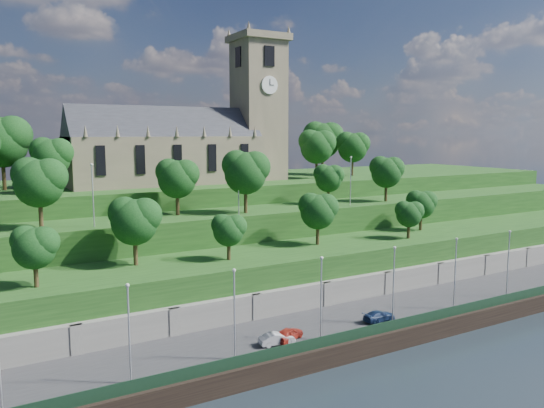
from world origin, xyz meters
TOP-DOWN VIEW (x-y plane):
  - ground at (0.00, 0.00)m, footprint 320.00×320.00m
  - promenade at (0.00, 6.00)m, footprint 160.00×12.00m
  - quay_wall at (0.00, -0.05)m, footprint 160.00×0.50m
  - fence at (0.00, 0.60)m, footprint 160.00×0.10m
  - retaining_wall at (0.00, 11.97)m, footprint 160.00×2.10m
  - embankment_lower at (0.00, 18.00)m, footprint 160.00×12.00m
  - embankment_upper at (0.00, 29.00)m, footprint 160.00×10.00m
  - hilltop at (0.00, 50.00)m, footprint 160.00×32.00m
  - church at (0.79, 45.98)m, footprint 38.60×12.35m
  - trees_lower at (-0.79, 18.53)m, footprint 62.26×8.88m
  - trees_upper at (-0.59, 28.04)m, footprint 60.31×8.77m
  - trees_hilltop at (0.07, 45.44)m, footprint 74.16×16.37m
  - lamp_posts_promenade at (-2.00, 2.50)m, footprint 60.36×0.36m
  - lamp_posts_upper at (0.00, 26.00)m, footprint 40.36×0.36m
  - car_left at (-5.04, 3.99)m, footprint 4.18×3.06m
  - car_middle at (-6.71, 3.61)m, footprint 3.86×1.75m
  - car_right at (7.08, 3.72)m, footprint 4.14×1.78m

SIDE VIEW (x-z plane):
  - ground at x=0.00m, z-range 0.00..0.00m
  - promenade at x=0.00m, z-range 0.00..2.00m
  - quay_wall at x=0.00m, z-range 0.00..2.20m
  - retaining_wall at x=0.00m, z-range 0.00..5.00m
  - car_right at x=7.08m, z-range 2.00..3.19m
  - fence at x=0.00m, z-range 2.00..3.20m
  - car_middle at x=-6.71m, z-range 2.00..3.23m
  - car_left at x=-5.04m, z-range 2.00..3.32m
  - embankment_lower at x=0.00m, z-range 0.00..8.00m
  - embankment_upper at x=0.00m, z-range 0.00..12.00m
  - lamp_posts_promenade at x=-2.00m, z-range 2.62..11.58m
  - hilltop at x=0.00m, z-range 0.00..15.00m
  - trees_lower at x=-0.79m, z-range 8.66..16.85m
  - lamp_posts_upper at x=0.00m, z-range 12.61..20.52m
  - trees_upper at x=-0.59m, z-range 13.08..22.25m
  - trees_hilltop at x=0.07m, z-range 16.22..27.59m
  - church at x=0.79m, z-range 8.72..36.32m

